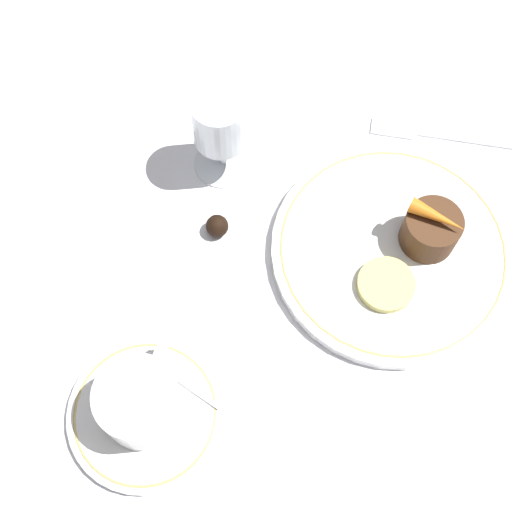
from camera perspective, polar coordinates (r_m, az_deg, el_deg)
ground_plane at (r=0.80m, az=7.11°, el=2.35°), size 3.00×3.00×0.00m
dinner_plate at (r=0.79m, az=10.80°, el=0.42°), size 0.26×0.26×0.01m
saucer at (r=0.73m, az=-8.83°, el=-12.37°), size 0.15×0.15×0.01m
coffee_cup at (r=0.69m, az=-9.30°, el=-11.43°), size 0.11×0.08×0.06m
spoon at (r=0.73m, az=-7.10°, el=-9.16°), size 0.04×0.10×0.00m
wine_glass at (r=0.77m, az=-2.88°, el=10.40°), size 0.07×0.07×0.12m
fork at (r=0.88m, az=13.94°, el=9.45°), size 0.05×0.19×0.01m
dessert_cake at (r=0.77m, az=13.80°, el=2.02°), size 0.06×0.06×0.04m
carrot_garnish at (r=0.75m, az=14.32°, el=3.05°), size 0.03×0.06×0.02m
pineapple_slice at (r=0.76m, az=10.37°, el=-2.27°), size 0.06×0.06×0.01m
chocolate_truffle at (r=0.78m, az=-3.13°, el=2.41°), size 0.03×0.03×0.03m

